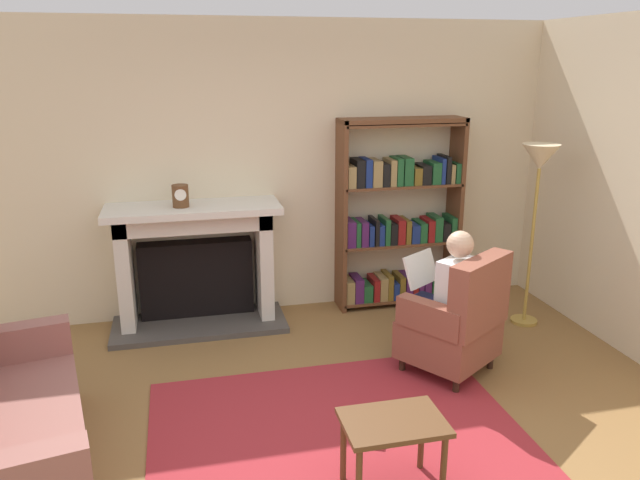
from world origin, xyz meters
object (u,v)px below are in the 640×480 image
(fireplace, at_px, (196,261))
(seated_reader, at_px, (445,294))
(bookshelf, at_px, (398,218))
(armchair_reading, at_px, (457,322))
(mantel_clock, at_px, (180,196))
(floor_lamp, at_px, (539,173))
(sofa_floral, at_px, (6,432))
(side_table, at_px, (393,432))

(fireplace, bearing_deg, seated_reader, -36.05)
(seated_reader, bearing_deg, fireplace, -69.79)
(bookshelf, relative_size, armchair_reading, 1.88)
(bookshelf, xyz_separation_m, armchair_reading, (-0.04, -1.46, -0.45))
(mantel_clock, xyz_separation_m, floor_lamp, (3.03, -0.59, 0.17))
(armchair_reading, bearing_deg, floor_lamp, -178.78)
(armchair_reading, xyz_separation_m, floor_lamp, (1.04, 0.73, 0.97))
(armchair_reading, relative_size, sofa_floral, 0.54)
(bookshelf, relative_size, floor_lamp, 1.11)
(fireplace, distance_m, side_table, 2.79)
(armchair_reading, bearing_deg, mantel_clock, -67.39)
(bookshelf, xyz_separation_m, seated_reader, (-0.11, -1.36, -0.25))
(armchair_reading, distance_m, seated_reader, 0.23)
(bookshelf, relative_size, side_table, 3.26)
(fireplace, relative_size, seated_reader, 1.36)
(mantel_clock, xyz_separation_m, seated_reader, (1.92, -1.22, -0.60))
(floor_lamp, bearing_deg, sofa_floral, -161.98)
(side_table, bearing_deg, armchair_reading, 51.77)
(fireplace, height_order, seated_reader, seated_reader)
(mantel_clock, relative_size, floor_lamp, 0.12)
(mantel_clock, distance_m, sofa_floral, 2.37)
(fireplace, bearing_deg, bookshelf, 0.99)
(sofa_floral, height_order, floor_lamp, floor_lamp)
(mantel_clock, height_order, sofa_floral, mantel_clock)
(seated_reader, bearing_deg, armchair_reading, 90.00)
(armchair_reading, distance_m, side_table, 1.52)
(fireplace, bearing_deg, sofa_floral, -119.68)
(mantel_clock, relative_size, armchair_reading, 0.20)
(bookshelf, height_order, armchair_reading, bookshelf)
(seated_reader, xyz_separation_m, floor_lamp, (1.11, 0.63, 0.77))
(seated_reader, bearing_deg, side_table, 22.14)
(fireplace, bearing_deg, floor_lamp, -13.34)
(bookshelf, bearing_deg, seated_reader, -94.63)
(side_table, bearing_deg, floor_lamp, 44.11)
(fireplace, relative_size, bookshelf, 0.85)
(seated_reader, bearing_deg, sofa_floral, -20.56)
(fireplace, height_order, side_table, fireplace)
(bookshelf, height_order, seated_reader, bookshelf)
(side_table, height_order, floor_lamp, floor_lamp)
(fireplace, distance_m, seated_reader, 2.25)
(fireplace, distance_m, bookshelf, 1.95)
(sofa_floral, xyz_separation_m, floor_lamp, (4.08, 1.33, 1.07))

